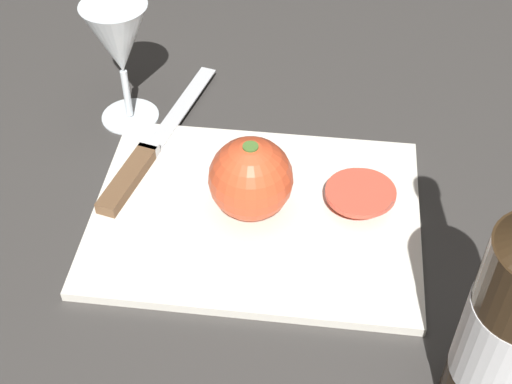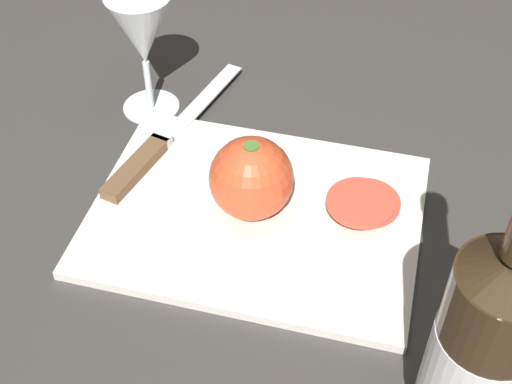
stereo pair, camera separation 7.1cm
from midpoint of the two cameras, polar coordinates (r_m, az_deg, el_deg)
The scene contains 6 objects.
ground_plane at distance 0.77m, azimuth -3.85°, elevation -3.73°, with size 3.00×3.00×0.00m, color #383533.
cutting_board at distance 0.79m, azimuth -2.59°, elevation -1.96°, with size 0.36×0.27×0.01m.
wine_glass at distance 0.88m, azimuth -13.26°, elevation 11.38°, with size 0.08×0.08×0.16m.
whole_tomato at distance 0.75m, azimuth -3.13°, elevation 0.94°, with size 0.09×0.09×0.09m.
knife at distance 0.84m, azimuth -11.73°, elevation 2.12°, with size 0.09×0.29×0.01m.
tomato_slice_stack_near at distance 0.79m, azimuth 5.88°, elevation -0.16°, with size 0.08×0.09×0.02m.
Camera 1 is at (-0.08, 0.51, 0.58)m, focal length 50.00 mm.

